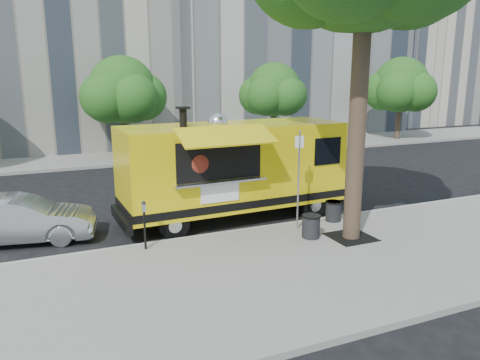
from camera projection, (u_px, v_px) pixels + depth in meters
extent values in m
plane|color=black|center=(230.00, 225.00, 14.93)|extent=(120.00, 120.00, 0.00)
cube|color=gray|center=(293.00, 271.00, 11.34)|extent=(60.00, 6.00, 0.15)
cube|color=#999993|center=(242.00, 232.00, 14.08)|extent=(60.00, 0.14, 0.16)
cube|color=gray|center=(141.00, 155.00, 26.96)|extent=(60.00, 5.00, 0.15)
cube|color=#ABA7A0|center=(258.00, 6.00, 37.88)|extent=(20.00, 14.00, 20.00)
cube|color=beige|center=(417.00, 38.00, 46.24)|extent=(16.00, 12.00, 16.00)
cylinder|color=#33261C|center=(357.00, 124.00, 12.67)|extent=(0.48, 0.48, 6.50)
cube|color=black|center=(351.00, 237.00, 13.41)|extent=(1.20, 1.20, 0.02)
cylinder|color=#33261C|center=(125.00, 134.00, 25.55)|extent=(0.36, 0.36, 2.60)
sphere|color=#165318|center=(122.00, 90.00, 25.01)|extent=(3.60, 3.60, 3.60)
cylinder|color=#33261C|center=(273.00, 127.00, 28.79)|extent=(0.36, 0.36, 2.60)
sphere|color=#165318|center=(274.00, 89.00, 28.27)|extent=(3.24, 3.24, 3.24)
cylinder|color=#33261C|center=(398.00, 120.00, 32.86)|extent=(0.36, 0.36, 2.60)
sphere|color=#165318|center=(401.00, 85.00, 32.31)|extent=(3.78, 3.78, 3.78)
cylinder|color=silver|center=(298.00, 181.00, 13.77)|extent=(0.06, 0.06, 3.00)
cube|color=white|center=(299.00, 142.00, 13.52)|extent=(0.28, 0.02, 0.35)
cylinder|color=black|center=(145.00, 230.00, 12.40)|extent=(0.06, 0.06, 1.05)
cube|color=silver|center=(144.00, 208.00, 12.26)|extent=(0.10, 0.08, 0.22)
sphere|color=black|center=(144.00, 203.00, 12.23)|extent=(0.11, 0.11, 0.11)
cube|color=yellow|center=(233.00, 164.00, 15.16)|extent=(7.27, 2.68, 2.60)
cube|color=black|center=(233.00, 196.00, 15.39)|extent=(7.29, 2.70, 0.24)
cube|color=black|center=(325.00, 192.00, 17.01)|extent=(0.26, 2.32, 0.33)
cube|color=black|center=(121.00, 219.00, 13.92)|extent=(0.26, 2.32, 0.33)
cube|color=black|center=(325.00, 144.00, 16.58)|extent=(0.12, 1.95, 1.05)
cylinder|color=black|center=(313.00, 205.00, 15.63)|extent=(0.89, 0.34, 0.88)
cylinder|color=black|center=(282.00, 191.00, 17.41)|extent=(0.89, 0.34, 0.88)
cylinder|color=black|center=(174.00, 225.00, 13.58)|extent=(0.89, 0.34, 0.88)
cylinder|color=black|center=(155.00, 207.00, 15.37)|extent=(0.89, 0.34, 0.88)
cube|color=black|center=(219.00, 160.00, 13.63)|extent=(2.66, 0.27, 1.16)
cube|color=silver|center=(221.00, 182.00, 13.63)|extent=(2.86, 0.45, 0.06)
cube|color=yellow|center=(226.00, 136.00, 12.95)|extent=(2.79, 1.14, 0.46)
cube|color=white|center=(220.00, 193.00, 13.78)|extent=(1.22, 0.08, 0.55)
cylinder|color=black|center=(183.00, 118.00, 14.10)|extent=(0.22, 0.22, 0.61)
sphere|color=silver|center=(217.00, 123.00, 14.86)|extent=(0.62, 0.62, 0.62)
sphere|color=maroon|center=(196.00, 162.00, 13.64)|extent=(0.93, 0.93, 0.93)
cylinder|color=#FF590C|center=(199.00, 168.00, 13.46)|extent=(0.38, 0.15, 0.38)
imported|color=#A7A9AE|center=(20.00, 220.00, 13.28)|extent=(4.29, 2.19, 1.35)
cylinder|color=black|center=(311.00, 226.00, 13.32)|extent=(0.51, 0.51, 0.66)
cylinder|color=black|center=(311.00, 216.00, 13.25)|extent=(0.55, 0.55, 0.04)
cylinder|color=black|center=(333.00, 211.00, 14.84)|extent=(0.49, 0.49, 0.64)
cylinder|color=black|center=(334.00, 202.00, 14.77)|extent=(0.53, 0.53, 0.04)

